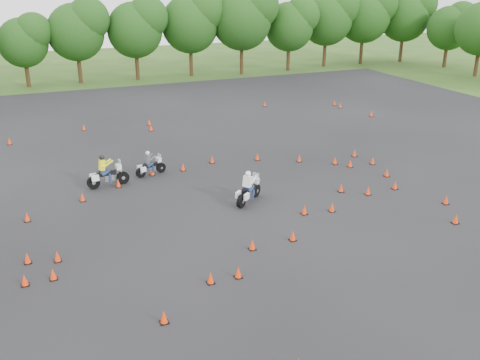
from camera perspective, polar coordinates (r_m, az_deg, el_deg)
The scene contains 7 objects.
ground at distance 24.43m, azimuth 3.62°, elevation -5.74°, with size 140.00×140.00×0.00m, color #2D5119.
asphalt_pad at distance 29.44m, azimuth -1.50°, elevation -0.88°, with size 62.00×62.00×0.00m, color black.
treeline at distance 56.78m, azimuth -9.34°, elevation 14.37°, with size 86.48×32.31×10.78m.
traffic_cones at distance 28.94m, azimuth -1.37°, elevation -0.79°, with size 36.47×33.39×0.45m.
rider_grey at distance 31.60m, azimuth -9.53°, elevation 1.84°, with size 1.95×0.60×1.50m, color #42464A, non-canonical shape.
rider_yellow at distance 30.25m, azimuth -13.93°, elevation 0.94°, with size 2.35×0.72×1.82m, color yellow, non-canonical shape.
rider_white at distance 27.35m, azimuth 0.92°, elevation -0.64°, with size 2.29×0.70×1.77m, color silver, non-canonical shape.
Camera 1 is at (-9.78, -19.51, 10.98)m, focal length 40.00 mm.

